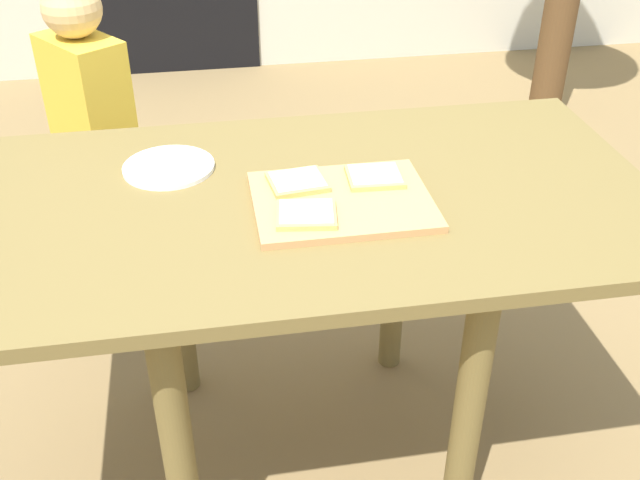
{
  "coord_description": "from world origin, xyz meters",
  "views": [
    {
      "loc": [
        -0.19,
        -1.31,
        1.52
      ],
      "look_at": [
        0.04,
        0.0,
        0.64
      ],
      "focal_mm": 42.2,
      "sensor_mm": 36.0,
      "label": 1
    }
  ],
  "objects_px": {
    "pizza_slice_far_right": "(375,176)",
    "pizza_slice_far_left": "(297,182)",
    "child_left": "(96,144)",
    "dining_table": "(303,241)",
    "pizza_slice_near_left": "(306,214)",
    "plate_white_left": "(169,167)",
    "cutting_board": "(342,201)"
  },
  "relations": [
    {
      "from": "pizza_slice_far_right",
      "to": "pizza_slice_far_left",
      "type": "height_order",
      "value": "same"
    },
    {
      "from": "pizza_slice_far_right",
      "to": "child_left",
      "type": "xyz_separation_m",
      "value": [
        -0.64,
        0.66,
        -0.19
      ]
    },
    {
      "from": "dining_table",
      "to": "pizza_slice_near_left",
      "type": "xyz_separation_m",
      "value": [
        -0.01,
        -0.11,
        0.13
      ]
    },
    {
      "from": "pizza_slice_far_right",
      "to": "pizza_slice_far_left",
      "type": "distance_m",
      "value": 0.16
    },
    {
      "from": "pizza_slice_near_left",
      "to": "plate_white_left",
      "type": "distance_m",
      "value": 0.37
    },
    {
      "from": "pizza_slice_far_left",
      "to": "plate_white_left",
      "type": "height_order",
      "value": "pizza_slice_far_left"
    },
    {
      "from": "child_left",
      "to": "cutting_board",
      "type": "bearing_deg",
      "value": -52.28
    },
    {
      "from": "pizza_slice_far_right",
      "to": "pizza_slice_near_left",
      "type": "xyz_separation_m",
      "value": [
        -0.16,
        -0.12,
        0.0
      ]
    },
    {
      "from": "pizza_slice_near_left",
      "to": "child_left",
      "type": "height_order",
      "value": "child_left"
    },
    {
      "from": "plate_white_left",
      "to": "pizza_slice_far_left",
      "type": "bearing_deg",
      "value": -28.54
    },
    {
      "from": "pizza_slice_near_left",
      "to": "cutting_board",
      "type": "bearing_deg",
      "value": 36.52
    },
    {
      "from": "pizza_slice_far_left",
      "to": "dining_table",
      "type": "bearing_deg",
      "value": -67.18
    },
    {
      "from": "pizza_slice_far_right",
      "to": "plate_white_left",
      "type": "distance_m",
      "value": 0.45
    },
    {
      "from": "dining_table",
      "to": "pizza_slice_far_left",
      "type": "relative_size",
      "value": 11.65
    },
    {
      "from": "pizza_slice_far_left",
      "to": "pizza_slice_near_left",
      "type": "height_order",
      "value": "same"
    },
    {
      "from": "cutting_board",
      "to": "plate_white_left",
      "type": "relative_size",
      "value": 1.79
    },
    {
      "from": "cutting_board",
      "to": "pizza_slice_far_right",
      "type": "relative_size",
      "value": 2.96
    },
    {
      "from": "pizza_slice_far_left",
      "to": "child_left",
      "type": "distance_m",
      "value": 0.83
    },
    {
      "from": "cutting_board",
      "to": "child_left",
      "type": "height_order",
      "value": "child_left"
    },
    {
      "from": "pizza_slice_far_left",
      "to": "child_left",
      "type": "height_order",
      "value": "child_left"
    },
    {
      "from": "dining_table",
      "to": "pizza_slice_near_left",
      "type": "distance_m",
      "value": 0.17
    },
    {
      "from": "child_left",
      "to": "pizza_slice_far_left",
      "type": "bearing_deg",
      "value": -53.72
    },
    {
      "from": "plate_white_left",
      "to": "pizza_slice_far_right",
      "type": "bearing_deg",
      "value": -19.09
    },
    {
      "from": "pizza_slice_far_right",
      "to": "plate_white_left",
      "type": "height_order",
      "value": "pizza_slice_far_right"
    },
    {
      "from": "cutting_board",
      "to": "plate_white_left",
      "type": "distance_m",
      "value": 0.4
    },
    {
      "from": "pizza_slice_near_left",
      "to": "child_left",
      "type": "bearing_deg",
      "value": 121.4
    },
    {
      "from": "dining_table",
      "to": "plate_white_left",
      "type": "distance_m",
      "value": 0.33
    },
    {
      "from": "cutting_board",
      "to": "pizza_slice_far_right",
      "type": "xyz_separation_m",
      "value": [
        0.08,
        0.06,
        0.01
      ]
    },
    {
      "from": "cutting_board",
      "to": "child_left",
      "type": "relative_size",
      "value": 0.34
    },
    {
      "from": "dining_table",
      "to": "pizza_slice_far_right",
      "type": "bearing_deg",
      "value": 5.43
    },
    {
      "from": "pizza_slice_near_left",
      "to": "dining_table",
      "type": "bearing_deg",
      "value": 84.95
    },
    {
      "from": "cutting_board",
      "to": "child_left",
      "type": "distance_m",
      "value": 0.93
    }
  ]
}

